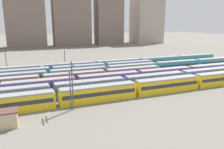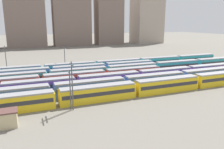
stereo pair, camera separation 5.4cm
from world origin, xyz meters
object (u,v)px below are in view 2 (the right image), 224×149
at_px(train_track_0, 196,81).
at_px(train_track_2, 109,80).
at_px(catenary_pole_1, 6,60).
at_px(catenary_pole_0, 72,84).
at_px(train_track_5, 80,70).
at_px(catenary_pole_3, 65,57).
at_px(train_track_3, 75,78).
at_px(train_track_1, 124,83).
at_px(catenary_pole_2, 70,88).
at_px(signal_hut, 7,118).
at_px(train_track_4, 133,69).
at_px(train_track_6, 119,64).

xyz_separation_m(train_track_0, train_track_2, (-21.71, 10.40, 0.00)).
bearing_deg(catenary_pole_1, catenary_pole_0, -68.69).
relative_size(train_track_5, catenary_pole_0, 5.45).
distance_m(train_track_5, catenary_pole_0, 30.66).
height_order(train_track_5, catenary_pole_1, catenary_pole_1).
height_order(train_track_2, catenary_pole_3, catenary_pole_3).
bearing_deg(train_track_5, train_track_3, -110.32).
bearing_deg(train_track_1, train_track_2, 114.51).
relative_size(catenary_pole_2, signal_hut, 2.36).
distance_m(train_track_2, signal_hut, 30.66).
bearing_deg(train_track_4, train_track_1, -123.30).
bearing_deg(catenary_pole_0, train_track_3, 76.54).
distance_m(train_track_0, catenary_pole_2, 35.64).
bearing_deg(train_track_0, train_track_5, 135.65).
relative_size(train_track_4, train_track_6, 1.00).
bearing_deg(catenary_pole_1, train_track_1, -43.83).
xyz_separation_m(train_track_0, train_track_3, (-30.45, 15.60, -0.00)).
relative_size(train_track_6, catenary_pole_1, 9.04).
bearing_deg(train_track_5, train_track_2, -72.62).
distance_m(train_track_2, catenary_pole_1, 36.87).
distance_m(train_track_6, catenary_pole_1, 39.98).
distance_m(train_track_0, signal_hut, 47.64).
bearing_deg(train_track_6, train_track_1, -109.95).
bearing_deg(train_track_4, train_track_3, -166.31).
height_order(catenary_pole_0, signal_hut, catenary_pole_0).
bearing_deg(signal_hut, train_track_2, 33.88).
bearing_deg(train_track_2, catenary_pole_3, 109.35).
distance_m(train_track_3, train_track_5, 11.09).
xyz_separation_m(train_track_5, catenary_pole_0, (-8.36, -29.26, 3.77)).
height_order(train_track_5, catenary_pole_3, catenary_pole_3).
bearing_deg(train_track_0, train_track_6, 107.61).
distance_m(catenary_pole_0, signal_hut, 13.33).
distance_m(catenary_pole_1, catenary_pole_3, 19.47).
bearing_deg(train_track_0, signal_hut, -171.93).
relative_size(train_track_5, catenary_pole_1, 5.39).
distance_m(train_track_0, catenary_pole_1, 60.37).
bearing_deg(train_track_6, train_track_4, -85.54).
height_order(catenary_pole_1, catenary_pole_3, catenary_pole_1).
bearing_deg(catenary_pole_2, catenary_pole_0, -21.83).
bearing_deg(train_track_2, catenary_pole_0, -134.12).
xyz_separation_m(train_track_1, catenary_pole_1, (-30.24, 29.03, 3.83)).
bearing_deg(catenary_pole_3, catenary_pole_0, -97.35).
distance_m(train_track_2, catenary_pole_3, 25.59).
relative_size(train_track_0, train_track_2, 1.20).
relative_size(train_track_3, train_track_4, 0.60).
xyz_separation_m(train_track_0, catenary_pole_3, (-30.11, 34.31, 3.57)).
distance_m(train_track_0, catenary_pole_3, 45.79).
relative_size(train_track_5, catenary_pole_2, 6.56).
distance_m(train_track_3, catenary_pole_3, 19.05).
distance_m(train_track_1, catenary_pole_0, 18.15).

